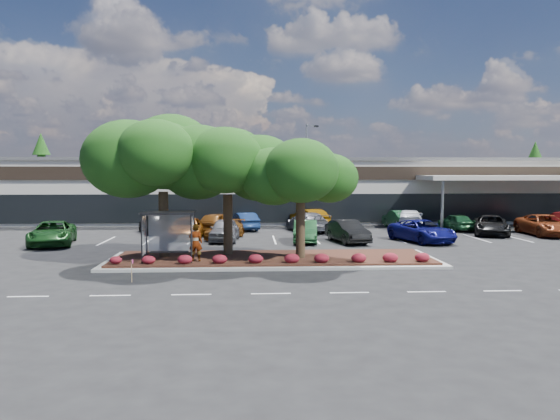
{
  "coord_description": "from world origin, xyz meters",
  "views": [
    {
      "loc": [
        -3.2,
        -25.72,
        4.91
      ],
      "look_at": [
        -1.42,
        7.31,
        2.6
      ],
      "focal_mm": 35.0,
      "sensor_mm": 36.0,
      "label": 1
    }
  ],
  "objects": [
    {
      "name": "ground",
      "position": [
        0.0,
        0.0,
        0.0
      ],
      "size": [
        160.0,
        160.0,
        0.0
      ],
      "primitive_type": "plane",
      "color": "black",
      "rests_on": "ground"
    },
    {
      "name": "retail_store",
      "position": [
        0.06,
        33.91,
        3.15
      ],
      "size": [
        80.4,
        25.2,
        6.25
      ],
      "color": "beige",
      "rests_on": "ground"
    },
    {
      "name": "landscape_island",
      "position": [
        -2.0,
        4.0,
        0.12
      ],
      "size": [
        18.0,
        6.0,
        0.26
      ],
      "color": "#A2A19D",
      "rests_on": "ground"
    },
    {
      "name": "lane_markings",
      "position": [
        -0.14,
        10.42,
        0.01
      ],
      "size": [
        33.12,
        20.06,
        0.01
      ],
      "color": "silver",
      "rests_on": "ground"
    },
    {
      "name": "shrub_row",
      "position": [
        -2.0,
        1.9,
        0.51
      ],
      "size": [
        17.0,
        0.8,
        0.5
      ],
      "primitive_type": null,
      "color": "maroon",
      "rests_on": "landscape_island"
    },
    {
      "name": "bus_shelter",
      "position": [
        -7.5,
        2.95,
        2.31
      ],
      "size": [
        2.75,
        1.55,
        2.59
      ],
      "color": "black",
      "rests_on": "landscape_island"
    },
    {
      "name": "island_tree_west",
      "position": [
        -8.0,
        4.5,
        4.21
      ],
      "size": [
        7.2,
        7.2,
        7.89
      ],
      "primitive_type": null,
      "color": "#153E0E",
      "rests_on": "landscape_island"
    },
    {
      "name": "island_tree_mid",
      "position": [
        -4.5,
        5.2,
        3.92
      ],
      "size": [
        6.6,
        6.6,
        7.32
      ],
      "primitive_type": null,
      "color": "#153E0E",
      "rests_on": "landscape_island"
    },
    {
      "name": "island_tree_east",
      "position": [
        -0.5,
        3.7,
        3.51
      ],
      "size": [
        5.8,
        5.8,
        6.5
      ],
      "primitive_type": null,
      "color": "#153E0E",
      "rests_on": "landscape_island"
    },
    {
      "name": "conifer_north_west",
      "position": [
        -30.0,
        46.0,
        5.0
      ],
      "size": [
        4.4,
        4.4,
        10.0
      ],
      "primitive_type": "cone",
      "color": "#153E0E",
      "rests_on": "ground"
    },
    {
      "name": "conifer_north_east",
      "position": [
        34.0,
        44.0,
        4.5
      ],
      "size": [
        3.96,
        3.96,
        9.0
      ],
      "primitive_type": "cone",
      "color": "#153E0E",
      "rests_on": "ground"
    },
    {
      "name": "person_waiting",
      "position": [
        -6.08,
        2.73,
        1.24
      ],
      "size": [
        0.76,
        0.54,
        1.96
      ],
      "primitive_type": "imported",
      "rotation": [
        0.0,
        0.0,
        3.04
      ],
      "color": "#594C47",
      "rests_on": "landscape_island"
    },
    {
      "name": "light_pole",
      "position": [
        2.41,
        28.0,
        4.25
      ],
      "size": [
        1.43,
        0.5,
        9.61
      ],
      "rotation": [
        0.0,
        0.0,
        0.0
      ],
      "color": "#A2A19D",
      "rests_on": "ground"
    },
    {
      "name": "survey_stake",
      "position": [
        -8.5,
        -1.38,
        0.66
      ],
      "size": [
        0.08,
        0.14,
        1.03
      ],
      "color": "tan",
      "rests_on": "ground"
    },
    {
      "name": "car_0",
      "position": [
        -16.53,
        11.47,
        0.8
      ],
      "size": [
        3.81,
        6.2,
        1.6
      ],
      "primitive_type": "imported",
      "rotation": [
        0.0,
        0.0,
        0.21
      ],
      "color": "#164117",
      "rests_on": "ground"
    },
    {
      "name": "car_1",
      "position": [
        -7.94,
        14.85,
        0.74
      ],
      "size": [
        2.59,
        5.4,
        1.48
      ],
      "primitive_type": "imported",
      "rotation": [
        0.0,
        0.0,
        -0.02
      ],
      "color": "#733709",
      "rests_on": "ground"
    },
    {
      "name": "car_2",
      "position": [
        -5.07,
        12.96,
        0.8
      ],
      "size": [
        2.16,
        4.81,
        1.6
      ],
      "primitive_type": "imported",
      "rotation": [
        0.0,
        0.0,
        -0.06
      ],
      "color": "#58595F",
      "rests_on": "ground"
    },
    {
      "name": "car_3",
      "position": [
        -5.09,
        14.34,
        0.67
      ],
      "size": [
        3.22,
        4.94,
        1.33
      ],
      "primitive_type": "imported",
      "rotation": [
        0.0,
        0.0,
        -0.32
      ],
      "color": "brown",
      "rests_on": "ground"
    },
    {
      "name": "car_4",
      "position": [
        0.61,
        12.1,
        0.76
      ],
      "size": [
        2.07,
        4.74,
        1.52
      ],
      "primitive_type": "imported",
      "rotation": [
        0.0,
        0.0,
        -0.1
      ],
      "color": "#1D4A26",
      "rests_on": "ground"
    },
    {
      "name": "car_5",
      "position": [
        3.53,
        11.75,
        0.78
      ],
      "size": [
        2.66,
        4.97,
        1.56
      ],
      "primitive_type": "imported",
      "rotation": [
        0.0,
        0.0,
        0.22
      ],
      "color": "black",
      "rests_on": "ground"
    },
    {
      "name": "car_6",
      "position": [
        8.81,
        11.76,
        0.77
      ],
      "size": [
        4.2,
        6.1,
        1.55
      ],
      "primitive_type": "imported",
      "rotation": [
        0.0,
        0.0,
        0.32
      ],
      "color": "#0E1060",
      "rests_on": "ground"
    },
    {
      "name": "car_7",
      "position": [
        15.54,
        15.7,
        0.77
      ],
      "size": [
        4.31,
        6.05,
        1.53
      ],
      "primitive_type": "imported",
      "rotation": [
        0.0,
        0.0,
        -0.36
      ],
      "color": "black",
      "rests_on": "ground"
    },
    {
      "name": "car_8",
      "position": [
        19.53,
        15.07,
        0.81
      ],
      "size": [
        2.92,
        5.92,
        1.62
      ],
      "primitive_type": "imported",
      "rotation": [
        0.0,
        0.0,
        -0.04
      ],
      "color": "brown",
      "rests_on": "ground"
    },
    {
      "name": "car_9",
      "position": [
        -10.89,
        18.35,
        0.83
      ],
      "size": [
        3.62,
        5.26,
        1.66
      ],
      "primitive_type": "imported",
      "rotation": [
        0.0,
        0.0,
        3.52
      ],
      "color": "black",
      "rests_on": "ground"
    },
    {
      "name": "car_10",
      "position": [
        -5.83,
        17.66,
        0.86
      ],
      "size": [
        3.71,
        5.43,
        1.72
      ],
      "primitive_type": "imported",
      "rotation": [
        0.0,
        0.0,
        2.77
      ],
      "color": "brown",
      "rests_on": "ground"
    },
    {
      "name": "car_11",
      "position": [
        -3.74,
        20.33,
        0.74
      ],
      "size": [
        2.68,
        4.77,
        1.49
      ],
      "primitive_type": "imported",
      "rotation": [
        0.0,
        0.0,
        3.4
      ],
      "color": "navy",
      "rests_on": "ground"
    },
    {
      "name": "car_12",
      "position": [
        1.41,
        18.72,
        0.81
      ],
      "size": [
        3.54,
        5.94,
        1.61
      ],
      "primitive_type": "imported",
      "rotation": [
        0.0,
        0.0,
        3.39
      ],
      "color": "#4D4E55",
      "rests_on": "ground"
    },
    {
      "name": "car_13",
      "position": [
        1.93,
        22.41,
        0.82
      ],
      "size": [
        3.59,
        5.23,
        1.63
      ],
      "primitive_type": "imported",
      "rotation": [
        0.0,
        0.0,
        3.56
      ],
      "color": "#663D05",
      "rests_on": "ground"
    },
    {
      "name": "car_14",
      "position": [
        9.74,
        21.06,
        0.79
      ],
      "size": [
        2.02,
        4.92,
        1.58
      ],
      "primitive_type": "imported",
      "rotation": [
        0.0,
        0.0,
        3.21
      ],
      "color": "#174625",
      "rests_on": "ground"
    },
    {
      "name": "car_15",
      "position": [
        10.58,
        20.87,
        0.82
      ],
      "size": [
        3.65,
        6.02,
        1.63
      ],
      "primitive_type": "imported",
      "rotation": [
        0.0,
        0.0,
        2.88
      ],
      "color": "#B8BBC7",
      "rests_on": "ground"
    },
    {
      "name": "car_16",
      "position": [
        14.01,
        19.02,
        0.71
      ],
      "size": [
        2.21,
        4.36,
        1.42
      ],
      "primitive_type": "imported",
      "rotation": [
        0.0,
        0.0,
        3.27
      ],
      "color": "#1F562F",
      "rests_on": "ground"
    }
  ]
}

